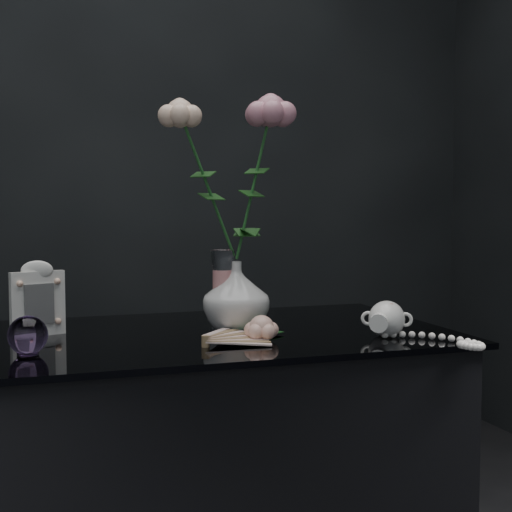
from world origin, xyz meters
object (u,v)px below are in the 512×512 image
object	(u,v)px
wine_glass	(223,290)
picture_frame	(38,298)
vase	(236,296)
loose_rose	(262,328)
paperweight	(28,335)
pearl_jar	(387,317)

from	to	relation	value
wine_glass	picture_frame	size ratio (longest dim) A/B	1.11
vase	loose_rose	size ratio (longest dim) A/B	0.99
paperweight	pearl_jar	world-z (taller)	pearl_jar
vase	picture_frame	bearing A→B (deg)	170.01
vase	picture_frame	xyz separation A→B (m)	(-0.39, 0.07, 0.00)
pearl_jar	wine_glass	bearing A→B (deg)	-178.56
paperweight	vase	bearing A→B (deg)	15.73
vase	pearl_jar	distance (m)	0.31
picture_frame	pearl_jar	xyz separation A→B (m)	(0.66, -0.22, -0.04)
picture_frame	vase	bearing A→B (deg)	-27.33
picture_frame	paperweight	bearing A→B (deg)	-113.98
picture_frame	paperweight	size ratio (longest dim) A/B	2.19
picture_frame	paperweight	xyz separation A→B (m)	(-0.02, -0.19, -0.04)
vase	wine_glass	size ratio (longest dim) A/B	0.86
vase	picture_frame	size ratio (longest dim) A/B	0.96
paperweight	pearl_jar	xyz separation A→B (m)	(0.68, -0.04, 0.00)
loose_rose	pearl_jar	size ratio (longest dim) A/B	0.56
wine_glass	loose_rose	xyz separation A→B (m)	(0.04, -0.14, -0.06)
vase	wine_glass	world-z (taller)	wine_glass
picture_frame	paperweight	distance (m)	0.19
picture_frame	pearl_jar	world-z (taller)	picture_frame
picture_frame	pearl_jar	size ratio (longest dim) A/B	0.58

